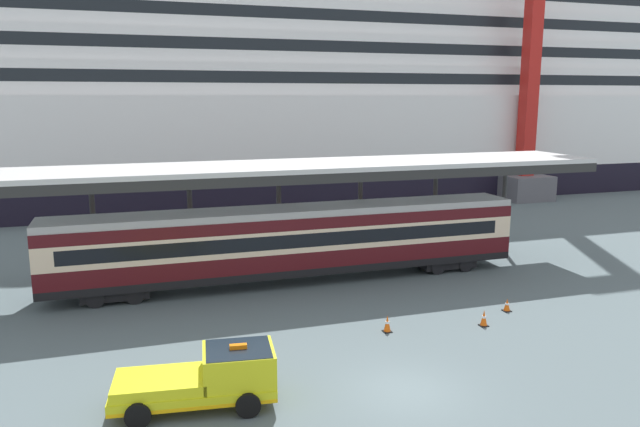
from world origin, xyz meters
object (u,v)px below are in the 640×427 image
train_carriage (292,241)px  traffic_cone_near (507,305)px  cruise_ship (211,68)px  traffic_cone_far (387,324)px  dockside_crane (540,11)px  traffic_cone_mid (484,318)px  service_truck (210,377)px

train_carriage → traffic_cone_near: size_ratio=41.31×
cruise_ship → traffic_cone_near: size_ratio=203.25×
traffic_cone_far → dockside_crane: bearing=45.1°
train_carriage → dockside_crane: dockside_crane is taller
cruise_ship → traffic_cone_near: cruise_ship is taller
cruise_ship → train_carriage: cruise_ship is taller
train_carriage → traffic_cone_mid: bearing=-54.2°
cruise_ship → service_truck: bearing=-98.2°
traffic_cone_far → traffic_cone_mid: bearing=-8.7°
dockside_crane → traffic_cone_near: bearing=-128.0°
service_truck → dockside_crane: (35.28, 31.34, 16.76)m
cruise_ship → service_truck: (-6.41, -44.48, -11.80)m
traffic_cone_mid → traffic_cone_far: size_ratio=0.97×
train_carriage → traffic_cone_far: (2.00, -8.11, -1.95)m
cruise_ship → traffic_cone_far: (1.63, -40.49, -12.42)m
train_carriage → traffic_cone_mid: train_carriage is taller
cruise_ship → traffic_cone_mid: 43.40m
traffic_cone_mid → dockside_crane: size_ratio=0.01×
cruise_ship → traffic_cone_far: cruise_ship is taller
traffic_cone_far → service_truck: bearing=-153.6°
service_truck → traffic_cone_far: size_ratio=7.22×
cruise_ship → train_carriage: 34.04m
traffic_cone_far → dockside_crane: size_ratio=0.01×
service_truck → traffic_cone_near: size_ratio=8.82×
train_carriage → dockside_crane: size_ratio=0.46×
traffic_cone_near → traffic_cone_mid: size_ratio=0.85×
traffic_cone_near → traffic_cone_far: size_ratio=0.82×
traffic_cone_mid → traffic_cone_far: traffic_cone_far is taller
train_carriage → traffic_cone_near: (8.40, -7.47, -2.01)m
cruise_ship → traffic_cone_mid: cruise_ship is taller
traffic_cone_near → dockside_crane: 38.12m
traffic_cone_near → traffic_cone_mid: bearing=-148.1°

